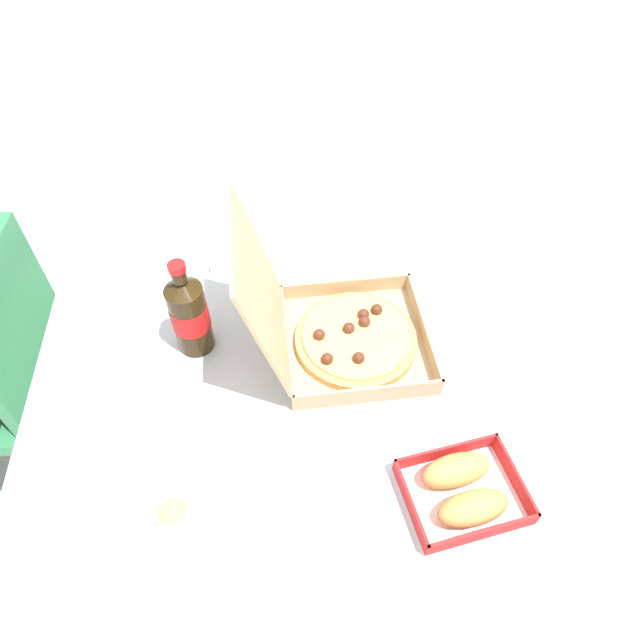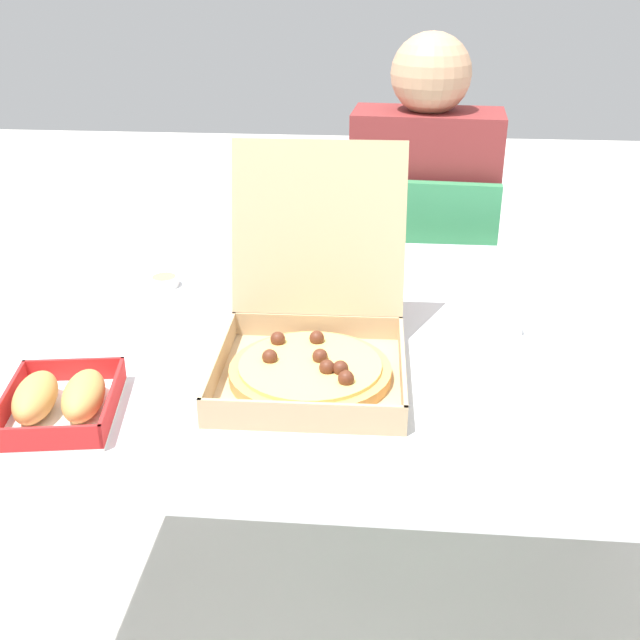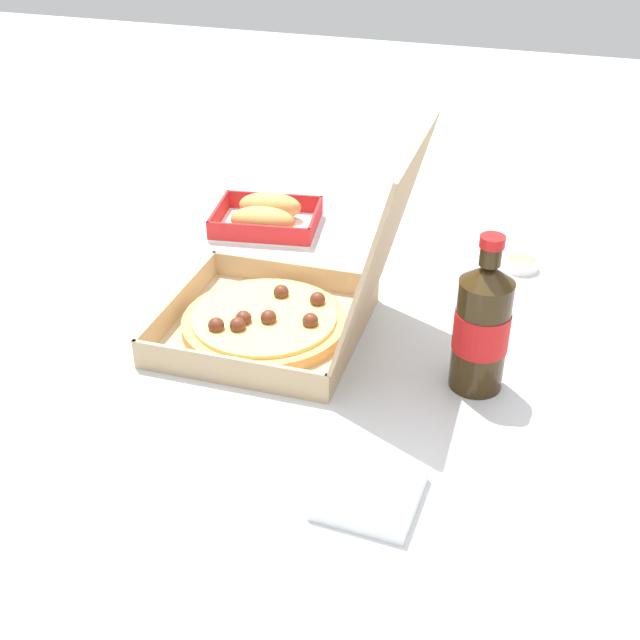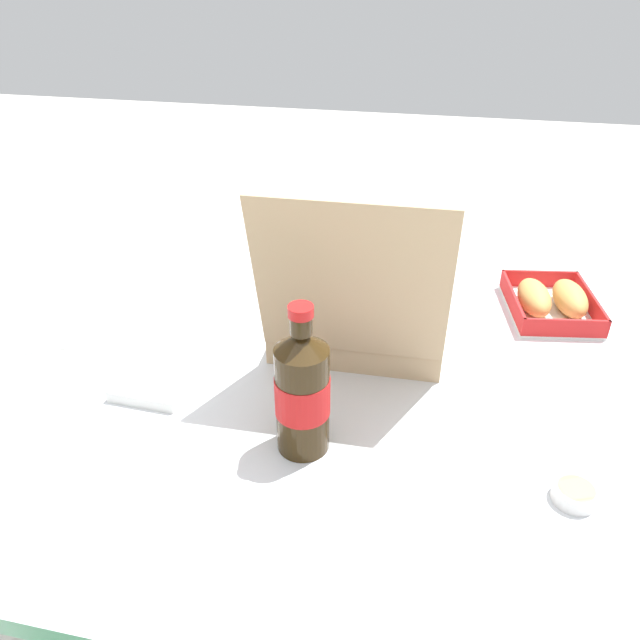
{
  "view_description": "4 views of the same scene",
  "coord_description": "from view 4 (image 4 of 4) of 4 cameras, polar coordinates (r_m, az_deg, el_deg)",
  "views": [
    {
      "loc": [
        -0.75,
        -0.03,
        1.62
      ],
      "look_at": [
        -0.02,
        -0.1,
        0.76
      ],
      "focal_mm": 31.29,
      "sensor_mm": 36.0,
      "label": 1
    },
    {
      "loc": [
        0.05,
        -1.19,
        1.31
      ],
      "look_at": [
        -0.05,
        -0.07,
        0.77
      ],
      "focal_mm": 43.5,
      "sensor_mm": 36.0,
      "label": 2
    },
    {
      "loc": [
        0.89,
        0.22,
        1.38
      ],
      "look_at": [
        -0.08,
        -0.09,
        0.75
      ],
      "focal_mm": 45.4,
      "sensor_mm": 36.0,
      "label": 3
    },
    {
      "loc": [
        -0.18,
        0.76,
        1.31
      ],
      "look_at": [
        0.01,
        -0.13,
        0.75
      ],
      "focal_mm": 34.17,
      "sensor_mm": 36.0,
      "label": 4
    }
  ],
  "objects": [
    {
      "name": "cola_bottle",
      "position": [
        0.8,
        -1.67,
        -6.69
      ],
      "size": [
        0.07,
        0.07,
        0.22
      ],
      "color": "#33230F",
      "rests_on": "dining_table"
    },
    {
      "name": "dipping_sauce_cup",
      "position": [
        0.85,
        22.79,
        -14.71
      ],
      "size": [
        0.06,
        0.06,
        0.02
      ],
      "color": "white",
      "rests_on": "dining_table"
    },
    {
      "name": "napkin_pile",
      "position": [
        0.99,
        -15.09,
        -5.56
      ],
      "size": [
        0.11,
        0.11,
        0.02
      ],
      "primitive_type": "cube",
      "rotation": [
        0.0,
        0.0,
        -0.04
      ],
      "color": "white",
      "rests_on": "dining_table"
    },
    {
      "name": "bread_side_box",
      "position": [
        1.22,
        20.86,
        1.74
      ],
      "size": [
        0.18,
        0.21,
        0.06
      ],
      "color": "white",
      "rests_on": "dining_table"
    },
    {
      "name": "pizza_box_open",
      "position": [
        1.06,
        3.85,
        0.51
      ],
      "size": [
        0.29,
        0.37,
        0.32
      ],
      "color": "tan",
      "rests_on": "dining_table"
    },
    {
      "name": "paper_menu",
      "position": [
        1.21,
        -25.2,
        -0.94
      ],
      "size": [
        0.26,
        0.23,
        0.0
      ],
      "primitive_type": "cube",
      "rotation": [
        0.0,
        0.0,
        0.47
      ],
      "color": "white",
      "rests_on": "dining_table"
    },
    {
      "name": "ground_plane",
      "position": [
        1.53,
        -0.6,
        -27.66
      ],
      "size": [
        10.0,
        10.0,
        0.0
      ],
      "primitive_type": "plane",
      "color": "beige"
    },
    {
      "name": "dining_table",
      "position": [
        1.02,
        -0.81,
        -8.78
      ],
      "size": [
        1.34,
        0.93,
        0.72
      ],
      "color": "silver",
      "rests_on": "ground_plane"
    }
  ]
}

